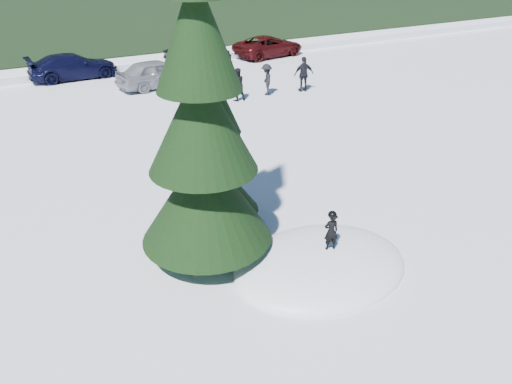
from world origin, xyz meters
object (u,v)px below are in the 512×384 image
adult_2 (267,80)px  car_5 (198,54)px  spruce_tall (202,133)px  car_4 (157,73)px  car_3 (73,66)px  spruce_short (217,153)px  child_skier (331,232)px  adult_0 (237,84)px  adult_1 (304,74)px  car_6 (269,46)px

adult_2 → car_5: adult_2 is taller
spruce_tall → car_4: size_ratio=1.96×
car_3 → car_4: 5.43m
spruce_short → car_3: (-0.25, 18.67, -1.40)m
spruce_short → car_5: spruce_short is taller
car_4 → child_skier: bearing=167.1°
spruce_short → adult_0: 11.93m
adult_0 → car_3: adult_0 is taller
child_skier → adult_1: size_ratio=0.54×
car_5 → adult_1: bearing=-168.6°
adult_0 → adult_1: size_ratio=0.90×
car_3 → car_4: (3.59, -4.07, 0.04)m
car_6 → car_5: bearing=79.6°
spruce_short → adult_1: spruce_short is taller
adult_0 → adult_1: (3.78, -0.22, 0.09)m
spruce_tall → car_4: spruce_tall is taller
child_skier → adult_1: (8.27, 13.29, -0.07)m
adult_1 → car_5: size_ratio=0.44×
car_3 → car_4: size_ratio=1.11×
adult_2 → car_5: (-0.31, 8.09, -0.11)m
adult_2 → spruce_short: bearing=-12.3°
child_skier → car_4: 17.94m
car_3 → car_4: car_4 is taller
car_6 → child_skier: bearing=144.3°
spruce_short → car_3: 18.73m
car_4 → car_3: bearing=34.6°
spruce_tall → car_4: (4.34, 16.00, -2.57)m
adult_2 → car_6: adult_2 is taller
child_skier → car_6: bearing=-101.6°
adult_0 → spruce_tall: bearing=64.9°
car_4 → car_5: bearing=-52.4°
child_skier → car_5: size_ratio=0.23×
child_skier → car_5: 22.57m
car_3 → car_6: car_3 is taller
spruce_short → car_4: spruce_short is taller
spruce_tall → adult_0: bearing=59.4°
spruce_tall → car_5: bearing=67.2°
adult_2 → car_4: bearing=-109.7°
car_5 → car_6: bearing=-95.7°
child_skier → adult_2: adult_2 is taller
car_3 → car_5: (7.62, -0.13, -0.03)m
car_6 → adult_1: bearing=152.8°
child_skier → car_5: child_skier is taller
adult_1 → adult_0: bearing=9.5°
spruce_short → adult_2: size_ratio=3.42×
car_3 → car_5: 7.62m
adult_0 → adult_2: adult_0 is taller
spruce_tall → adult_1: (10.69, 11.46, -2.42)m
adult_1 → adult_2: (-2.01, 0.40, -0.11)m
spruce_short → car_4: bearing=77.1°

